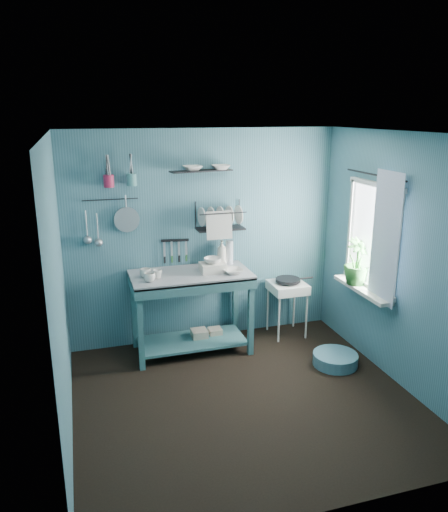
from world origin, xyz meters
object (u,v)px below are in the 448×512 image
object	(u,v)px
work_counter	(191,313)
wash_tub	(213,267)
soap_bottle	(222,253)
frying_pan	(288,280)
hotplate_stand	(287,309)
utensil_cup_teal	(131,180)
mug_mid	(157,274)
potted_plant	(357,262)
colander	(127,220)
floor_basin	(335,359)
storage_tin_small	(215,336)
water_bottle	(229,252)
mug_left	(150,277)
mug_right	(146,273)
utensil_cup_magenta	(109,181)
storage_tin_large	(199,339)
dish_rack	(220,216)

from	to	relation	value
work_counter	wash_tub	world-z (taller)	wash_tub
soap_bottle	frying_pan	world-z (taller)	soap_bottle
hotplate_stand	utensil_cup_teal	bearing A→B (deg)	179.95
mug_mid	potted_plant	bearing A→B (deg)	-13.18
hotplate_stand	potted_plant	world-z (taller)	potted_plant
hotplate_stand	colander	distance (m)	2.22
floor_basin	storage_tin_small	bearing A→B (deg)	142.18
work_counter	water_bottle	size ratio (longest dim) A/B	4.76
work_counter	utensil_cup_teal	world-z (taller)	utensil_cup_teal
soap_bottle	utensil_cup_teal	world-z (taller)	utensil_cup_teal
mug_mid	work_counter	bearing A→B (deg)	8.97
water_bottle	wash_tub	bearing A→B (deg)	-138.37
work_counter	mug_left	distance (m)	0.73
mug_right	colander	bearing A→B (deg)	114.46
utensil_cup_magenta	colander	distance (m)	0.47
mug_left	utensil_cup_teal	world-z (taller)	utensil_cup_teal
utensil_cup_teal	hotplate_stand	bearing A→B (deg)	-5.63
work_counter	frying_pan	xyz separation A→B (m)	(1.23, 0.10, 0.24)
mug_left	soap_bottle	xyz separation A→B (m)	(0.90, 0.36, 0.10)
work_counter	utensil_cup_magenta	bearing A→B (deg)	162.24
frying_pan	potted_plant	size ratio (longest dim) A/B	0.58
mug_left	utensil_cup_teal	bearing A→B (deg)	101.53
storage_tin_small	floor_basin	size ratio (longest dim) A/B	0.41
storage_tin_small	work_counter	bearing A→B (deg)	-165.07
mug_left	mug_mid	bearing A→B (deg)	45.00
water_bottle	storage_tin_large	bearing A→B (deg)	-157.96
dish_rack	colander	size ratio (longest dim) A/B	1.96
mug_mid	hotplate_stand	size ratio (longest dim) A/B	0.15
soap_bottle	utensil_cup_magenta	distance (m)	1.51
work_counter	floor_basin	size ratio (longest dim) A/B	2.74
colander	utensil_cup_teal	bearing A→B (deg)	-23.22
water_bottle	storage_tin_small	distance (m)	1.02
work_counter	colander	world-z (taller)	colander
work_counter	soap_bottle	size ratio (longest dim) A/B	4.46
mug_mid	water_bottle	distance (m)	0.95
mug_mid	hotplate_stand	bearing A→B (deg)	5.60
hotplate_stand	utensil_cup_teal	size ratio (longest dim) A/B	5.18
hotplate_stand	water_bottle	bearing A→B (deg)	175.77
colander	frying_pan	bearing A→B (deg)	-6.34
mug_left	storage_tin_small	xyz separation A→B (m)	(0.78, 0.24, -0.89)
dish_rack	colander	xyz separation A→B (m)	(-1.05, 0.08, 0.00)
utensil_cup_magenta	potted_plant	bearing A→B (deg)	-18.05
water_bottle	frying_pan	bearing A→B (deg)	-9.82
mug_mid	utensil_cup_teal	distance (m)	1.05
utensil_cup_teal	storage_tin_large	xyz separation A→B (m)	(0.67, -0.22, -1.86)
wash_tub	frying_pan	bearing A→B (deg)	6.87
storage_tin_large	floor_basin	bearing A→B (deg)	-32.46
utensil_cup_teal	mug_left	bearing A→B (deg)	-78.47
water_bottle	frying_pan	world-z (taller)	water_bottle
mug_left	utensil_cup_teal	distance (m)	1.07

